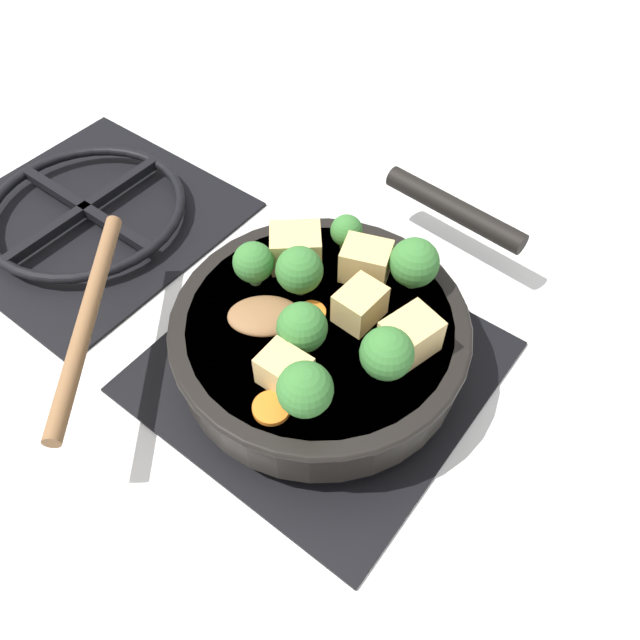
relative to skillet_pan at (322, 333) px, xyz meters
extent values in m
plane|color=silver|center=(0.00, 0.00, -0.06)|extent=(2.40, 2.40, 0.00)
cube|color=black|center=(0.00, 0.00, -0.05)|extent=(0.31, 0.31, 0.01)
torus|color=black|center=(0.00, 0.00, -0.04)|extent=(0.24, 0.24, 0.01)
cube|color=black|center=(0.00, 0.00, -0.04)|extent=(0.01, 0.23, 0.01)
cube|color=black|center=(0.00, 0.00, -0.04)|extent=(0.23, 0.01, 0.01)
cube|color=black|center=(0.00, 0.36, -0.05)|extent=(0.31, 0.31, 0.01)
torus|color=black|center=(0.00, 0.36, -0.04)|extent=(0.24, 0.24, 0.01)
cube|color=black|center=(0.00, 0.36, -0.04)|extent=(0.01, 0.23, 0.01)
cube|color=black|center=(0.00, 0.36, -0.04)|extent=(0.23, 0.01, 0.01)
cylinder|color=black|center=(0.00, 0.00, 0.00)|extent=(0.27, 0.27, 0.05)
cylinder|color=brown|center=(0.00, 0.00, 0.00)|extent=(0.25, 0.25, 0.04)
torus|color=black|center=(0.00, 0.00, 0.02)|extent=(0.28, 0.28, 0.01)
cylinder|color=black|center=(0.22, -0.02, 0.01)|extent=(0.04, 0.17, 0.02)
ellipsoid|color=brown|center=(-0.03, 0.04, 0.03)|extent=(0.08, 0.08, 0.01)
cylinder|color=brown|center=(-0.13, 0.17, 0.03)|extent=(0.21, 0.17, 0.02)
cube|color=#DBB770|center=(-0.07, -0.02, 0.04)|extent=(0.03, 0.04, 0.03)
cube|color=#DBB770|center=(0.04, 0.06, 0.04)|extent=(0.06, 0.06, 0.04)
cube|color=#DBB770|center=(0.07, 0.00, 0.04)|extent=(0.05, 0.06, 0.04)
cube|color=#DBB770|center=(0.02, -0.03, 0.04)|extent=(0.04, 0.04, 0.03)
cube|color=#DBB770|center=(0.02, -0.08, 0.04)|extent=(0.05, 0.05, 0.04)
cylinder|color=#709956|center=(-0.08, -0.05, 0.03)|extent=(0.01, 0.01, 0.01)
sphere|color=#387533|center=(-0.08, -0.05, 0.05)|extent=(0.05, 0.05, 0.05)
cylinder|color=#709956|center=(0.01, 0.04, 0.03)|extent=(0.01, 0.01, 0.01)
sphere|color=#387533|center=(0.01, 0.04, 0.05)|extent=(0.04, 0.04, 0.04)
cylinder|color=#709956|center=(-0.02, -0.08, 0.03)|extent=(0.01, 0.01, 0.01)
sphere|color=#387533|center=(-0.02, -0.08, 0.05)|extent=(0.05, 0.05, 0.05)
cylinder|color=#709956|center=(0.09, -0.04, 0.03)|extent=(0.01, 0.01, 0.01)
sphere|color=#387533|center=(0.09, -0.04, 0.05)|extent=(0.05, 0.05, 0.05)
cylinder|color=#709956|center=(0.09, 0.04, 0.03)|extent=(0.01, 0.01, 0.01)
sphere|color=#387533|center=(0.09, 0.04, 0.05)|extent=(0.03, 0.03, 0.03)
cylinder|color=#709956|center=(-0.01, 0.08, 0.03)|extent=(0.01, 0.01, 0.01)
sphere|color=#387533|center=(-0.01, 0.08, 0.05)|extent=(0.04, 0.04, 0.04)
cylinder|color=#709956|center=(-0.04, -0.01, 0.03)|extent=(0.01, 0.01, 0.01)
sphere|color=#387533|center=(-0.04, -0.01, 0.05)|extent=(0.04, 0.04, 0.04)
cylinder|color=orange|center=(0.00, 0.01, 0.02)|extent=(0.03, 0.03, 0.01)
cylinder|color=orange|center=(-0.10, -0.03, 0.02)|extent=(0.03, 0.03, 0.01)
camera|label=1|loc=(-0.29, -0.22, 0.47)|focal=35.00mm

